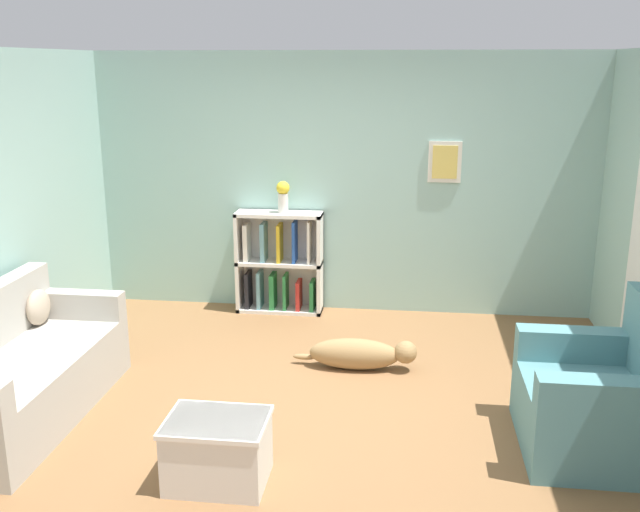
{
  "coord_description": "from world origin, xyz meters",
  "views": [
    {
      "loc": [
        0.66,
        -4.83,
        2.48
      ],
      "look_at": [
        0.0,
        0.4,
        1.05
      ],
      "focal_mm": 40.0,
      "sensor_mm": 36.0,
      "label": 1
    }
  ],
  "objects": [
    {
      "name": "ground_plane",
      "position": [
        0.0,
        0.0,
        0.0
      ],
      "size": [
        14.0,
        14.0,
        0.0
      ],
      "primitive_type": "plane",
      "color": "brown"
    },
    {
      "name": "coffee_table",
      "position": [
        -0.44,
        -1.08,
        0.22
      ],
      "size": [
        0.62,
        0.47,
        0.42
      ],
      "color": "silver",
      "rests_on": "ground_plane"
    },
    {
      "name": "bookshelf",
      "position": [
        -0.63,
        2.06,
        0.49
      ],
      "size": [
        0.87,
        0.28,
        1.04
      ],
      "color": "silver",
      "rests_on": "ground_plane"
    },
    {
      "name": "couch",
      "position": [
        -2.08,
        -0.45,
        0.33
      ],
      "size": [
        0.81,
        1.87,
        0.89
      ],
      "color": "#ADA89E",
      "rests_on": "ground_plane"
    },
    {
      "name": "recliner_chair",
      "position": [
        1.97,
        -0.39,
        0.36
      ],
      "size": [
        0.91,
        1.0,
        1.02
      ],
      "color": "slate",
      "rests_on": "ground_plane"
    },
    {
      "name": "wall_back",
      "position": [
        0.0,
        2.25,
        1.3
      ],
      "size": [
        5.6,
        0.13,
        2.6
      ],
      "color": "#93BCB2",
      "rests_on": "ground_plane"
    },
    {
      "name": "vase",
      "position": [
        -0.58,
        2.04,
        1.22
      ],
      "size": [
        0.13,
        0.13,
        0.32
      ],
      "color": "silver",
      "rests_on": "bookshelf"
    },
    {
      "name": "dog",
      "position": [
        0.3,
        0.69,
        0.14
      ],
      "size": [
        1.05,
        0.24,
        0.26
      ],
      "color": "#9E7A4C",
      "rests_on": "ground_plane"
    }
  ]
}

